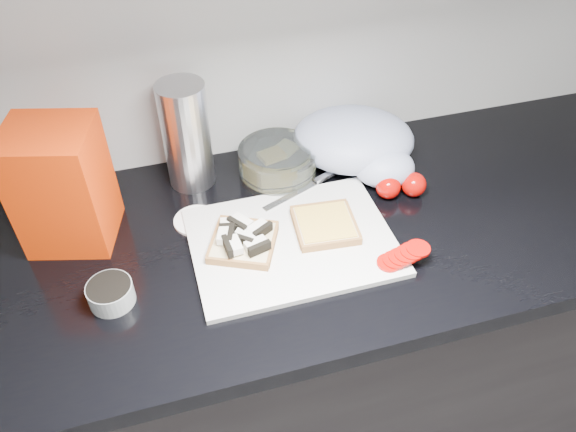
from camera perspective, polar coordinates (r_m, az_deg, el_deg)
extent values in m
cube|color=silver|center=(1.21, -5.53, 20.33)|extent=(3.50, 0.02, 2.50)
cube|color=black|center=(1.52, -0.98, -14.41)|extent=(3.50, 0.60, 0.86)
cube|color=black|center=(1.17, -1.24, -2.35)|extent=(3.50, 0.64, 0.04)
cube|color=silver|center=(1.12, 0.43, -2.64)|extent=(0.40, 0.30, 0.01)
cube|color=beige|center=(1.11, -4.56, -2.68)|extent=(0.16, 0.16, 0.02)
cube|color=white|center=(1.12, -5.80, -0.83)|extent=(0.05, 0.03, 0.02)
cube|color=black|center=(1.12, -5.80, -0.83)|extent=(0.05, 0.02, 0.02)
cube|color=white|center=(1.12, -4.74, -0.65)|extent=(0.04, 0.05, 0.02)
cube|color=black|center=(1.12, -4.74, -0.65)|extent=(0.04, 0.04, 0.02)
cube|color=white|center=(1.11, -3.06, -1.28)|extent=(0.05, 0.04, 0.02)
cube|color=black|center=(1.11, -3.06, -1.28)|extent=(0.05, 0.03, 0.02)
cube|color=white|center=(1.10, -6.48, -1.91)|extent=(0.04, 0.05, 0.02)
cube|color=black|center=(1.10, -6.48, -1.91)|extent=(0.03, 0.05, 0.02)
cube|color=white|center=(1.10, -4.35, -2.11)|extent=(0.05, 0.05, 0.02)
cube|color=black|center=(1.10, -4.35, -2.11)|extent=(0.04, 0.04, 0.02)
cube|color=white|center=(1.08, -3.25, -2.93)|extent=(0.05, 0.03, 0.02)
cube|color=black|center=(1.08, -3.25, -2.93)|extent=(0.05, 0.02, 0.02)
cube|color=white|center=(1.07, -5.49, -2.96)|extent=(0.03, 0.04, 0.02)
cube|color=black|center=(1.07, -5.49, -2.96)|extent=(0.01, 0.05, 0.02)
cube|color=beige|center=(1.14, 3.78, -0.93)|extent=(0.13, 0.13, 0.02)
cube|color=gold|center=(1.14, 3.80, -0.59)|extent=(0.12, 0.12, 0.00)
cylinder|color=#AA0803|center=(1.09, 10.20, -4.71)|extent=(0.06, 0.06, 0.01)
cylinder|color=#AA0803|center=(1.09, 10.78, -4.41)|extent=(0.06, 0.06, 0.01)
cylinder|color=#AA0803|center=(1.10, 11.36, -4.11)|extent=(0.06, 0.06, 0.01)
cylinder|color=#AA0803|center=(1.10, 11.94, -3.82)|extent=(0.05, 0.05, 0.01)
cylinder|color=#AA0803|center=(1.10, 12.52, -3.52)|extent=(0.05, 0.05, 0.01)
cylinder|color=#AA0803|center=(1.10, 13.09, -3.23)|extent=(0.05, 0.05, 0.01)
cube|color=silver|center=(1.22, 0.19, 2.02)|extent=(0.14, 0.07, 0.00)
cube|color=silver|center=(1.27, 3.90, 4.08)|extent=(0.07, 0.04, 0.01)
cylinder|color=#919695|center=(1.07, -17.55, -7.53)|extent=(0.08, 0.08, 0.04)
cylinder|color=black|center=(1.05, -17.74, -6.94)|extent=(0.08, 0.08, 0.01)
cylinder|color=white|center=(1.19, -9.33, -0.44)|extent=(0.10, 0.10, 0.01)
cylinder|color=silver|center=(1.27, -1.07, 5.44)|extent=(0.18, 0.18, 0.07)
cube|color=gold|center=(1.27, -1.64, 5.05)|extent=(0.06, 0.05, 0.04)
cube|color=#E8D78A|center=(1.30, -0.24, 5.42)|extent=(0.08, 0.07, 0.01)
cube|color=red|center=(1.15, -21.98, 2.82)|extent=(0.19, 0.18, 0.25)
cylinder|color=#B9BABE|center=(1.23, -10.27, 8.02)|extent=(0.10, 0.10, 0.24)
ellipsoid|color=#A5AECC|center=(1.31, 6.65, 7.77)|extent=(0.34, 0.30, 0.12)
ellipsoid|color=#A5AECC|center=(1.27, 9.74, 4.92)|extent=(0.16, 0.15, 0.09)
sphere|color=#AA0803|center=(1.24, 10.15, 2.93)|extent=(0.05, 0.05, 0.05)
sphere|color=#AA0803|center=(1.25, 12.66, 3.13)|extent=(0.05, 0.05, 0.05)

